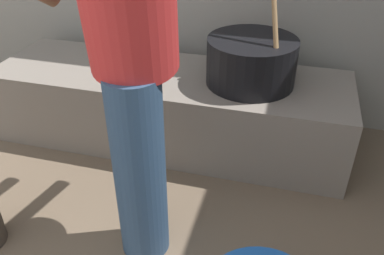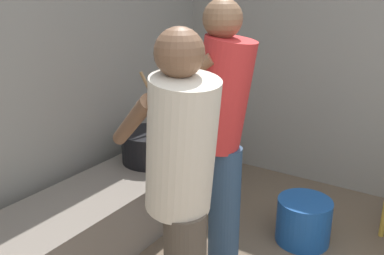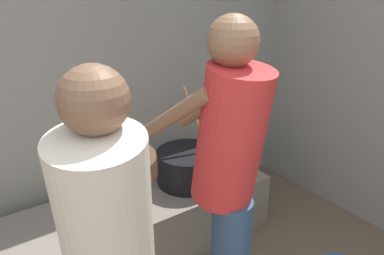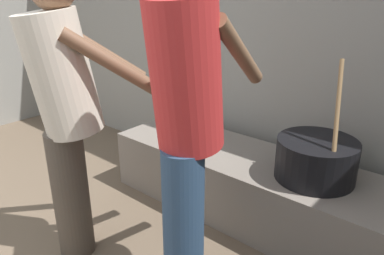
# 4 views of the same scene
# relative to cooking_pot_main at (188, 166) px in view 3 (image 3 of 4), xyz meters

# --- Properties ---
(hearth_ledge) EXTENTS (1.97, 0.60, 0.42)m
(hearth_ledge) POSITION_rel_cooking_pot_main_xyz_m (-0.44, -0.00, -0.33)
(hearth_ledge) COLOR slate
(hearth_ledge) RESTS_ON ground_plane
(cooking_pot_main) EXTENTS (0.46, 0.46, 0.69)m
(cooking_pot_main) POSITION_rel_cooking_pot_main_xyz_m (0.00, 0.00, 0.00)
(cooking_pot_main) COLOR black
(cooking_pot_main) RESTS_ON hearth_ledge
(cook_in_red_shirt) EXTENTS (0.44, 0.73, 1.67)m
(cook_in_red_shirt) POSITION_rel_cooking_pot_main_xyz_m (-0.30, -0.78, 0.41)
(cook_in_red_shirt) COLOR navy
(cook_in_red_shirt) RESTS_ON ground_plane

